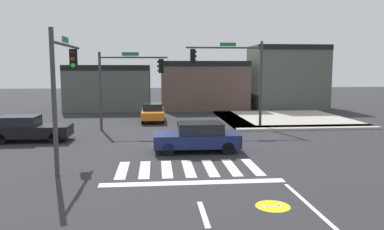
# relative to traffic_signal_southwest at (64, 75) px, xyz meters

# --- Properties ---
(ground_plane) EXTENTS (120.00, 120.00, 0.00)m
(ground_plane) POSITION_rel_traffic_signal_southwest_xyz_m (5.18, 3.34, -3.88)
(ground_plane) COLOR #2B2B2D
(crosswalk_near) EXTENTS (5.88, 2.75, 0.01)m
(crosswalk_near) POSITION_rel_traffic_signal_southwest_xyz_m (5.18, -1.16, -3.87)
(crosswalk_near) COLOR silver
(crosswalk_near) RESTS_ON ground_plane
(bike_detector_marking) EXTENTS (1.06, 1.06, 0.01)m
(bike_detector_marking) POSITION_rel_traffic_signal_southwest_xyz_m (7.35, -5.75, -3.88)
(bike_detector_marking) COLOR yellow
(bike_detector_marking) RESTS_ON ground_plane
(curb_corner_northeast) EXTENTS (10.00, 10.60, 0.15)m
(curb_corner_northeast) POSITION_rel_traffic_signal_southwest_xyz_m (13.67, 12.76, -3.80)
(curb_corner_northeast) COLOR #B2AA9E
(curb_corner_northeast) RESTS_ON ground_plane
(storefront_row) EXTENTS (25.84, 6.08, 6.42)m
(storefront_row) POSITION_rel_traffic_signal_southwest_xyz_m (8.88, 22.22, -1.23)
(storefront_row) COLOR #4C564C
(storefront_row) RESTS_ON ground_plane
(traffic_signal_southwest) EXTENTS (0.32, 5.08, 5.67)m
(traffic_signal_southwest) POSITION_rel_traffic_signal_southwest_xyz_m (0.00, 0.00, 0.00)
(traffic_signal_southwest) COLOR #383A3D
(traffic_signal_southwest) RESTS_ON ground_plane
(traffic_signal_northeast) EXTENTS (5.29, 0.32, 5.97)m
(traffic_signal_northeast) POSITION_rel_traffic_signal_southwest_xyz_m (9.07, 9.25, 0.25)
(traffic_signal_northeast) COLOR #383A3D
(traffic_signal_northeast) RESTS_ON ground_plane
(traffic_signal_northwest) EXTENTS (4.57, 0.32, 5.21)m
(traffic_signal_northwest) POSITION_rel_traffic_signal_southwest_xyz_m (2.01, 9.22, -0.25)
(traffic_signal_northwest) COLOR #383A3D
(traffic_signal_northwest) RESTS_ON ground_plane
(car_black) EXTENTS (4.26, 1.88, 1.46)m
(car_black) POSITION_rel_traffic_signal_southwest_xyz_m (-3.37, 5.60, -3.14)
(car_black) COLOR black
(car_black) RESTS_ON ground_plane
(car_navy) EXTENTS (4.24, 1.94, 1.46)m
(car_navy) POSITION_rel_traffic_signal_southwest_xyz_m (5.90, 2.09, -3.14)
(car_navy) COLOR #141E4C
(car_navy) RESTS_ON ground_plane
(car_orange) EXTENTS (1.71, 4.77, 1.39)m
(car_orange) POSITION_rel_traffic_signal_southwest_xyz_m (3.60, 13.47, -3.16)
(car_orange) COLOR orange
(car_orange) RESTS_ON ground_plane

